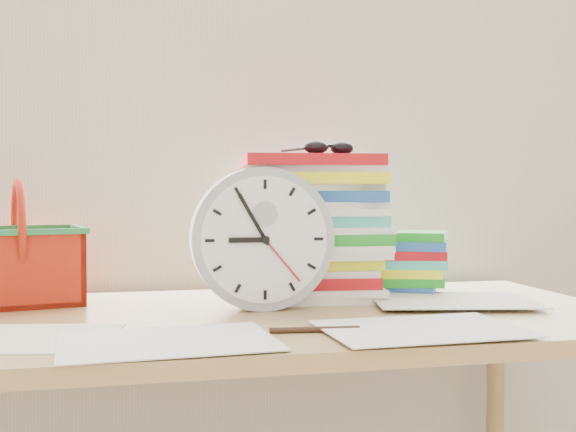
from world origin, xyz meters
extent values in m
cube|color=silver|center=(0.00, 2.00, 1.35)|extent=(4.00, 0.04, 2.70)
cube|color=silver|center=(0.00, 1.98, 1.30)|extent=(2.40, 0.01, 2.50)
cube|color=#A7854E|center=(0.00, 1.60, 0.73)|extent=(1.40, 0.70, 0.03)
cylinder|color=#9FA5AA|center=(0.00, 1.64, 0.89)|extent=(0.28, 0.06, 0.28)
cylinder|color=black|center=(0.04, 1.40, 0.75)|extent=(0.15, 0.02, 0.01)
camera|label=1|loc=(-0.26, 0.26, 0.98)|focal=45.00mm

